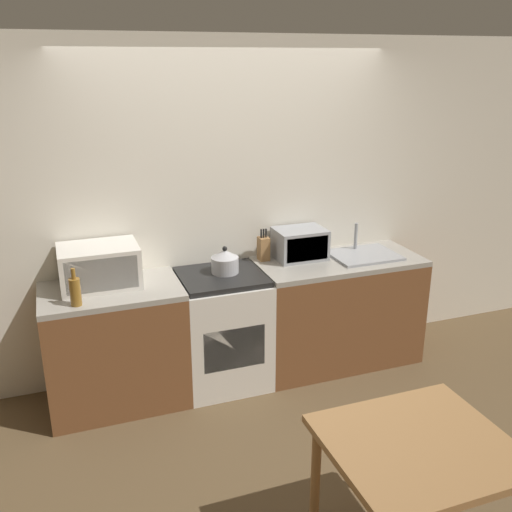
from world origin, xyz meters
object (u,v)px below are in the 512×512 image
(toaster_oven, at_px, (300,244))
(dining_table, at_px, (418,459))
(kettle, at_px, (225,261))
(microwave, at_px, (99,266))
(stove_range, at_px, (222,329))
(bottle, at_px, (75,291))

(toaster_oven, relative_size, dining_table, 0.47)
(kettle, relative_size, toaster_oven, 0.52)
(microwave, distance_m, toaster_oven, 1.57)
(kettle, relative_size, microwave, 0.38)
(dining_table, bearing_deg, kettle, 99.06)
(stove_range, relative_size, kettle, 4.33)
(dining_table, bearing_deg, toaster_oven, 80.99)
(kettle, xyz_separation_m, microwave, (-0.90, 0.06, 0.06))
(stove_range, distance_m, microwave, 1.06)
(stove_range, distance_m, kettle, 0.54)
(stove_range, xyz_separation_m, kettle, (0.04, 0.03, 0.54))
(microwave, height_order, dining_table, microwave)
(dining_table, bearing_deg, stove_range, 100.32)
(stove_range, bearing_deg, kettle, 38.23)
(microwave, distance_m, bottle, 0.36)
(microwave, bearing_deg, bottle, -121.41)
(bottle, bearing_deg, stove_range, 11.39)
(microwave, relative_size, toaster_oven, 1.38)
(bottle, xyz_separation_m, dining_table, (1.41, -1.78, -0.36))
(bottle, bearing_deg, toaster_oven, 11.28)
(microwave, bearing_deg, kettle, -3.74)
(bottle, relative_size, dining_table, 0.30)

